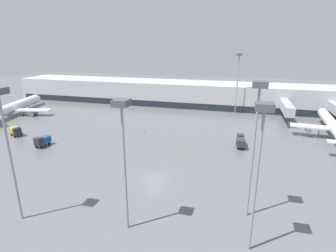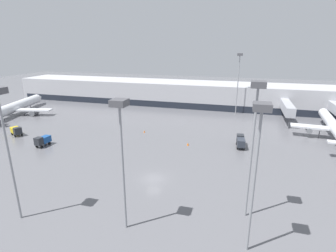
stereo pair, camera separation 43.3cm
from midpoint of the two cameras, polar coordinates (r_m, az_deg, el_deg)
name	(u,v)px [view 1 (the left image)]	position (r m, az deg, el deg)	size (l,w,h in m)	color
ground_plane	(155,179)	(48.59, -3.17, -11.40)	(320.00, 320.00, 0.00)	slate
terminal_building	(205,94)	(104.70, 7.92, 6.82)	(160.00, 31.77, 9.00)	#B2B2B7
parked_jet_0	(11,108)	(104.17, -31.02, 3.33)	(26.39, 39.12, 9.91)	silver
parked_jet_2	(334,127)	(79.01, 32.25, -0.16)	(20.43, 37.39, 8.55)	silver
service_truck_0	(16,131)	(80.57, -30.37, -0.89)	(4.21, 3.35, 2.45)	gold
service_truck_1	(42,141)	(69.24, -25.84, -2.88)	(2.02, 3.96, 2.53)	#19478C
service_truck_2	(241,141)	(64.29, 15.36, -3.12)	(2.13, 4.92, 2.62)	#2D333D
traffic_cone_0	(188,144)	(63.50, 4.20, -3.92)	(0.51, 0.51, 0.71)	orange
traffic_cone_2	(144,131)	(72.73, -5.37, -1.19)	(0.41, 0.41, 0.62)	orange
apron_light_mast_1	(257,114)	(34.83, 18.48, 2.55)	(1.80, 1.80, 19.10)	gray
apron_light_mast_2	(3,119)	(38.49, -32.55, 1.30)	(1.80, 1.80, 18.41)	gray
apron_light_mast_5	(123,129)	(31.34, -10.23, -0.68)	(1.80, 1.80, 17.37)	gray
apron_light_mast_6	(238,67)	(92.24, 14.96, 12.21)	(1.80, 1.80, 20.56)	gray
apron_light_mast_7	(261,138)	(28.67, 19.22, -2.46)	(1.80, 1.80, 17.82)	gray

